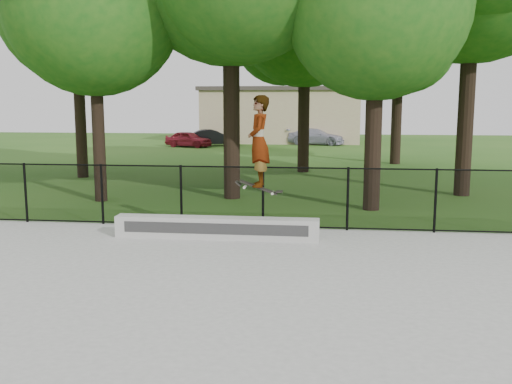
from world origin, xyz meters
TOP-DOWN VIEW (x-y plane):
  - ground at (0.00, 0.00)m, footprint 100.00×100.00m
  - concrete_slab at (0.00, 0.00)m, footprint 14.00×12.00m
  - grind_ledge at (-0.91, 4.70)m, footprint 4.53×0.40m
  - car_a at (-8.05, 31.71)m, footprint 3.53×2.25m
  - car_b at (-6.62, 33.08)m, footprint 3.48×2.13m
  - car_c at (0.80, 35.07)m, footprint 4.13×2.50m
  - skater_airborne at (0.06, 4.50)m, footprint 0.80×0.75m
  - chainlink_fence at (0.00, 5.90)m, footprint 16.06×0.06m
  - distant_building at (-2.00, 38.00)m, footprint 12.40×6.40m

SIDE VIEW (x-z plane):
  - ground at x=0.00m, z-range 0.00..0.00m
  - concrete_slab at x=0.00m, z-range 0.00..0.06m
  - grind_ledge at x=-0.91m, z-range 0.06..0.54m
  - car_a at x=-8.05m, z-range 0.00..1.12m
  - car_b at x=-6.62m, z-range 0.00..1.18m
  - car_c at x=0.80m, z-range 0.00..1.21m
  - chainlink_fence at x=0.00m, z-range 0.06..1.56m
  - distant_building at x=-2.00m, z-range 0.01..4.31m
  - skater_airborne at x=0.06m, z-range 1.14..3.28m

